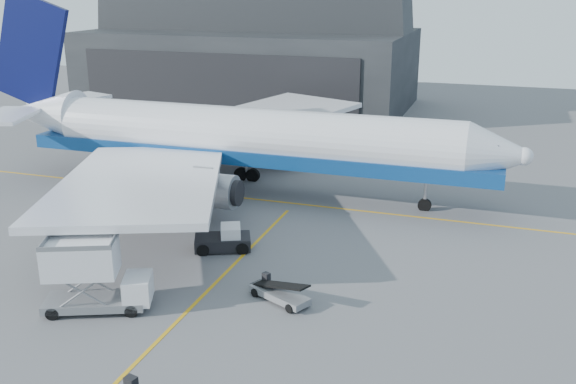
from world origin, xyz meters
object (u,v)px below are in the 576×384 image
(catering_truck, at_px, (92,276))
(pushback_tug, at_px, (224,240))
(belt_loader_b, at_px, (279,293))
(airliner, at_px, (232,137))

(catering_truck, relative_size, pushback_tug, 1.46)
(pushback_tug, distance_m, belt_loader_b, 9.26)
(belt_loader_b, bearing_deg, airliner, 145.53)
(airliner, xyz_separation_m, belt_loader_b, (11.75, -20.04, -4.75))
(pushback_tug, bearing_deg, belt_loader_b, -68.20)
(pushback_tug, height_order, belt_loader_b, pushback_tug)
(airliner, height_order, catering_truck, airliner)
(pushback_tug, bearing_deg, airliner, 86.74)
(airliner, relative_size, catering_truck, 7.84)
(pushback_tug, bearing_deg, catering_truck, -132.06)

